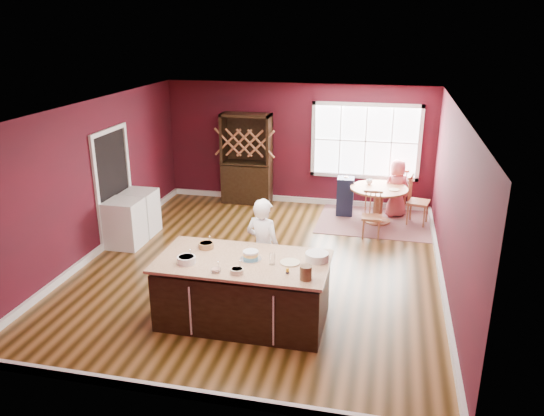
{
  "coord_description": "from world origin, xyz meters",
  "views": [
    {
      "loc": [
        1.99,
        -8.0,
        3.95
      ],
      "look_at": [
        0.19,
        0.02,
        1.05
      ],
      "focal_mm": 35.0,
      "sensor_mm": 36.0,
      "label": 1
    }
  ],
  "objects_px": {
    "baker": "(263,248)",
    "layer_cake": "(251,255)",
    "chair_north": "(398,189)",
    "toddler": "(344,178)",
    "kitchen_island": "(243,292)",
    "chair_south": "(372,215)",
    "hutch": "(247,159)",
    "chair_east": "(418,200)",
    "dryer": "(140,212)",
    "washer": "(125,223)",
    "high_chair": "(345,196)",
    "seated_woman": "(396,188)",
    "dining_table": "(379,198)"
  },
  "relations": [
    {
      "from": "high_chair",
      "to": "toddler",
      "type": "bearing_deg",
      "value": 132.43
    },
    {
      "from": "dryer",
      "to": "kitchen_island",
      "type": "bearing_deg",
      "value": -43.41
    },
    {
      "from": "kitchen_island",
      "to": "seated_woman",
      "type": "bearing_deg",
      "value": 66.91
    },
    {
      "from": "dining_table",
      "to": "seated_woman",
      "type": "bearing_deg",
      "value": 52.65
    },
    {
      "from": "kitchen_island",
      "to": "dryer",
      "type": "bearing_deg",
      "value": 136.59
    },
    {
      "from": "baker",
      "to": "hutch",
      "type": "relative_size",
      "value": 0.76
    },
    {
      "from": "seated_woman",
      "to": "chair_south",
      "type": "bearing_deg",
      "value": 45.14
    },
    {
      "from": "dining_table",
      "to": "chair_south",
      "type": "relative_size",
      "value": 1.29
    },
    {
      "from": "chair_north",
      "to": "seated_woman",
      "type": "distance_m",
      "value": 0.4
    },
    {
      "from": "seated_woman",
      "to": "toddler",
      "type": "bearing_deg",
      "value": -20.62
    },
    {
      "from": "high_chair",
      "to": "toddler",
      "type": "distance_m",
      "value": 0.38
    },
    {
      "from": "dining_table",
      "to": "dryer",
      "type": "relative_size",
      "value": 1.34
    },
    {
      "from": "toddler",
      "to": "seated_woman",
      "type": "bearing_deg",
      "value": 5.75
    },
    {
      "from": "dining_table",
      "to": "washer",
      "type": "xyz_separation_m",
      "value": [
        -4.51,
        -2.28,
        -0.09
      ]
    },
    {
      "from": "dryer",
      "to": "seated_woman",
      "type": "bearing_deg",
      "value": 23.33
    },
    {
      "from": "kitchen_island",
      "to": "chair_south",
      "type": "relative_size",
      "value": 2.56
    },
    {
      "from": "baker",
      "to": "chair_east",
      "type": "height_order",
      "value": "baker"
    },
    {
      "from": "high_chair",
      "to": "toddler",
      "type": "relative_size",
      "value": 3.31
    },
    {
      "from": "dining_table",
      "to": "chair_east",
      "type": "distance_m",
      "value": 0.8
    },
    {
      "from": "toddler",
      "to": "dryer",
      "type": "xyz_separation_m",
      "value": [
        -3.76,
        -1.99,
        -0.37
      ]
    },
    {
      "from": "seated_woman",
      "to": "washer",
      "type": "relative_size",
      "value": 1.4
    },
    {
      "from": "high_chair",
      "to": "chair_south",
      "type": "bearing_deg",
      "value": -64.39
    },
    {
      "from": "kitchen_island",
      "to": "dining_table",
      "type": "distance_m",
      "value": 4.63
    },
    {
      "from": "kitchen_island",
      "to": "baker",
      "type": "relative_size",
      "value": 1.5
    },
    {
      "from": "kitchen_island",
      "to": "high_chair",
      "type": "bearing_deg",
      "value": 78.07
    },
    {
      "from": "kitchen_island",
      "to": "dryer",
      "type": "xyz_separation_m",
      "value": [
        -2.83,
        2.67,
        -0.0
      ]
    },
    {
      "from": "washer",
      "to": "dryer",
      "type": "relative_size",
      "value": 1.01
    },
    {
      "from": "chair_east",
      "to": "chair_north",
      "type": "distance_m",
      "value": 0.87
    },
    {
      "from": "layer_cake",
      "to": "kitchen_island",
      "type": "bearing_deg",
      "value": -158.58
    },
    {
      "from": "chair_south",
      "to": "chair_north",
      "type": "bearing_deg",
      "value": 73.0
    },
    {
      "from": "high_chair",
      "to": "dryer",
      "type": "distance_m",
      "value": 4.27
    },
    {
      "from": "layer_cake",
      "to": "seated_woman",
      "type": "bearing_deg",
      "value": 67.78
    },
    {
      "from": "kitchen_island",
      "to": "dryer",
      "type": "height_order",
      "value": "kitchen_island"
    },
    {
      "from": "layer_cake",
      "to": "chair_east",
      "type": "bearing_deg",
      "value": 61.26
    },
    {
      "from": "baker",
      "to": "seated_woman",
      "type": "height_order",
      "value": "baker"
    },
    {
      "from": "layer_cake",
      "to": "dryer",
      "type": "height_order",
      "value": "layer_cake"
    },
    {
      "from": "chair_north",
      "to": "baker",
      "type": "bearing_deg",
      "value": 64.05
    },
    {
      "from": "kitchen_island",
      "to": "chair_north",
      "type": "relative_size",
      "value": 2.36
    },
    {
      "from": "chair_east",
      "to": "hutch",
      "type": "xyz_separation_m",
      "value": [
        -3.78,
        0.6,
        0.5
      ]
    },
    {
      "from": "seated_woman",
      "to": "toddler",
      "type": "height_order",
      "value": "seated_woman"
    },
    {
      "from": "chair_south",
      "to": "seated_woman",
      "type": "distance_m",
      "value": 1.41
    },
    {
      "from": "layer_cake",
      "to": "hutch",
      "type": "distance_m",
      "value": 5.13
    },
    {
      "from": "hutch",
      "to": "dryer",
      "type": "height_order",
      "value": "hutch"
    },
    {
      "from": "seated_woman",
      "to": "hutch",
      "type": "relative_size",
      "value": 0.6
    },
    {
      "from": "dining_table",
      "to": "washer",
      "type": "distance_m",
      "value": 5.05
    },
    {
      "from": "toddler",
      "to": "hutch",
      "type": "height_order",
      "value": "hutch"
    },
    {
      "from": "baker",
      "to": "layer_cake",
      "type": "distance_m",
      "value": 0.76
    },
    {
      "from": "layer_cake",
      "to": "chair_east",
      "type": "relative_size",
      "value": 0.28
    },
    {
      "from": "chair_north",
      "to": "toddler",
      "type": "relative_size",
      "value": 3.79
    },
    {
      "from": "chair_east",
      "to": "washer",
      "type": "relative_size",
      "value": 1.18
    }
  ]
}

